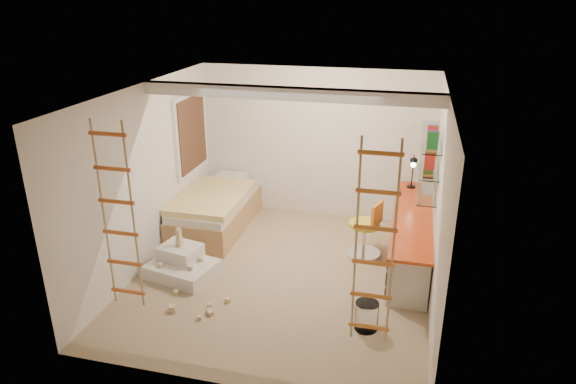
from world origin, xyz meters
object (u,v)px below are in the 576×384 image
(desk, at_px, (411,236))
(bed, at_px, (216,210))
(play_platform, at_px, (182,264))
(swivel_chair, at_px, (365,236))

(desk, bearing_deg, bed, 173.51)
(desk, height_order, play_platform, desk)
(bed, distance_m, play_platform, 1.56)
(bed, bearing_deg, play_platform, -86.90)
(play_platform, bearing_deg, desk, 20.78)
(desk, xyz_separation_m, swivel_chair, (-0.65, -0.01, -0.08))
(swivel_chair, bearing_deg, bed, 171.56)
(desk, distance_m, bed, 3.22)
(swivel_chair, bearing_deg, play_platform, -154.61)
(desk, relative_size, swivel_chair, 3.14)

